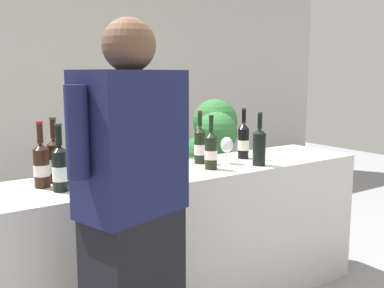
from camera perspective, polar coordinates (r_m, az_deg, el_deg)
The scene contains 15 objects.
wall_back at distance 5.00m, azimuth -17.74°, elevation 7.71°, with size 8.00×0.10×2.80m, color beige.
counter at distance 2.82m, azimuth -0.77°, elevation -12.28°, with size 2.50×0.58×0.91m, color beige.
wine_bottle_0 at distance 3.03m, azimuth 6.63°, elevation 0.45°, with size 0.08×0.08×0.34m.
wine_bottle_1 at distance 2.26m, azimuth -16.60°, elevation -2.94°, with size 0.08×0.08×0.34m.
wine_bottle_2 at distance 2.81m, azimuth 8.65°, elevation -0.21°, with size 0.08×0.08×0.34m.
wine_bottle_3 at distance 2.40m, azimuth -13.81°, elevation -1.81°, with size 0.08×0.08×0.35m.
wine_bottle_4 at distance 2.61m, azimuth -9.28°, elevation -1.00°, with size 0.09×0.09×0.35m.
wine_bottle_5 at distance 2.84m, azimuth 1.02°, elevation -0.10°, with size 0.07×0.07×0.34m.
wine_bottle_6 at distance 2.37m, azimuth -18.80°, elevation -2.52°, with size 0.08×0.08×0.34m.
wine_bottle_7 at distance 2.67m, azimuth 2.47°, elevation -0.78°, with size 0.08×0.08×0.33m.
wine_bottle_8 at distance 2.45m, azimuth -17.27°, elevation -1.97°, with size 0.08×0.08×0.35m.
wine_glass at distance 2.84m, azimuth 4.50°, elevation -0.24°, with size 0.08×0.08×0.17m.
person_server at distance 3.28m, azimuth -7.64°, elevation -2.79°, with size 0.57×0.35×1.67m.
person_guest at distance 1.84m, azimuth -7.60°, elevation -11.85°, with size 0.56×0.34×1.69m.
potted_shrub at distance 3.98m, azimuth 2.79°, elevation -1.25°, with size 0.57×0.57×1.26m.
Camera 1 is at (-1.46, -2.19, 1.48)m, focal length 41.45 mm.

